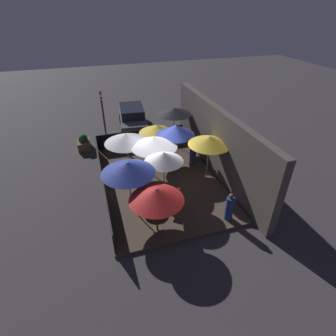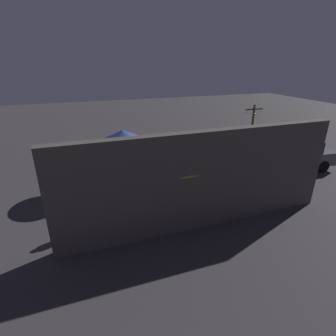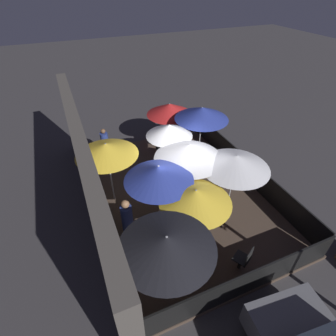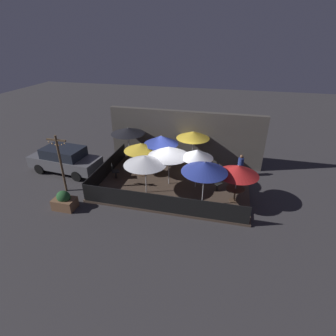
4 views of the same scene
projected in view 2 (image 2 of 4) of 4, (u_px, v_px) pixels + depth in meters
name	position (u px, v px, depth m)	size (l,w,h in m)	color
ground_plane	(172.00, 188.00, 12.30)	(60.00, 60.00, 0.00)	#383538
patio_deck	(172.00, 187.00, 12.28)	(8.40, 5.74, 0.12)	#47382D
building_wall	(204.00, 181.00, 8.93)	(10.00, 0.36, 3.51)	#4C4742
fence_front	(154.00, 157.00, 14.53)	(8.20, 0.05, 0.95)	black
fence_side_left	(248.00, 165.00, 13.36)	(0.05, 5.54, 0.95)	black
patio_umbrella_0	(91.00, 150.00, 11.43)	(2.07, 2.07, 2.05)	#B2B2B7
patio_umbrella_1	(220.00, 147.00, 11.75)	(2.04, 2.04, 2.06)	#B2B2B7
patio_umbrella_2	(144.00, 147.00, 11.20)	(1.75, 1.75, 2.25)	#B2B2B7
patio_umbrella_3	(186.00, 136.00, 13.07)	(2.23, 2.23, 2.15)	#B2B2B7
patio_umbrella_4	(267.00, 145.00, 10.79)	(2.16, 2.16, 2.41)	#B2B2B7
patio_umbrella_5	(123.00, 135.00, 12.43)	(2.21, 2.21, 2.40)	#B2B2B7
patio_umbrella_6	(177.00, 143.00, 11.71)	(2.30, 2.30, 2.29)	#B2B2B7
patio_umbrella_7	(178.00, 161.00, 9.20)	(2.05, 2.05, 2.38)	#B2B2B7
patio_umbrella_8	(207.00, 148.00, 10.74)	(2.06, 2.06, 2.37)	#B2B2B7
dining_table_0	(94.00, 175.00, 11.88)	(0.94, 0.94, 0.76)	#4C3828
dining_table_1	(218.00, 172.00, 12.22)	(0.97, 0.97, 0.76)	#4C3828
patio_chair_0	(235.00, 165.00, 13.43)	(0.54, 0.54, 0.91)	black
patio_chair_1	(118.00, 181.00, 11.51)	(0.56, 0.56, 0.93)	black
patron_0	(94.00, 210.00, 9.19)	(0.43, 0.43, 1.29)	navy
patron_1	(217.00, 191.00, 10.37)	(0.44, 0.44, 1.39)	navy
planter_box	(223.00, 147.00, 16.71)	(1.09, 0.76, 0.99)	brown
light_post	(252.00, 129.00, 15.16)	(1.10, 0.12, 3.27)	brown
parked_car_0	(293.00, 154.00, 14.16)	(4.56, 2.11, 1.62)	#5B5B60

